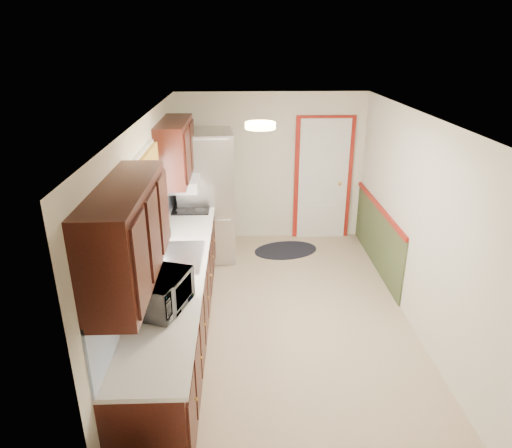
{
  "coord_description": "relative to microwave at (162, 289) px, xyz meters",
  "views": [
    {
      "loc": [
        -0.5,
        -4.68,
        3.15
      ],
      "look_at": [
        -0.33,
        0.22,
        1.15
      ],
      "focal_mm": 32.0,
      "sensor_mm": 36.0,
      "label": 1
    }
  ],
  "objects": [
    {
      "name": "room_shell",
      "position": [
        1.2,
        1.2,
        0.07
      ],
      "size": [
        3.2,
        5.2,
        2.52
      ],
      "color": "tan",
      "rests_on": "ground"
    },
    {
      "name": "kitchen_run",
      "position": [
        -0.04,
        0.91,
        -0.32
      ],
      "size": [
        0.63,
        4.0,
        2.2
      ],
      "color": "black",
      "rests_on": "ground"
    },
    {
      "name": "back_wall_trim",
      "position": [
        2.19,
        3.41,
        -0.24
      ],
      "size": [
        1.12,
        2.3,
        2.08
      ],
      "color": "maroon",
      "rests_on": "ground"
    },
    {
      "name": "ceiling_fixture",
      "position": [
        0.9,
        1.0,
        1.23
      ],
      "size": [
        0.3,
        0.3,
        0.06
      ],
      "primitive_type": "cylinder",
      "color": "#FFD88C",
      "rests_on": "room_shell"
    },
    {
      "name": "microwave",
      "position": [
        0.0,
        0.0,
        0.0
      ],
      "size": [
        0.47,
        0.63,
        0.38
      ],
      "primitive_type": "imported",
      "rotation": [
        0.0,
        0.0,
        1.26
      ],
      "color": "white",
      "rests_on": "kitchen_run"
    },
    {
      "name": "refrigerator",
      "position": [
        0.18,
        2.97,
        -0.16
      ],
      "size": [
        0.87,
        0.84,
        1.94
      ],
      "rotation": [
        0.0,
        0.0,
        0.08
      ],
      "color": "#B7B7BC",
      "rests_on": "ground"
    },
    {
      "name": "rug",
      "position": [
        1.41,
        3.1,
        -1.12
      ],
      "size": [
        1.14,
        0.87,
        0.01
      ],
      "primitive_type": "ellipsoid",
      "rotation": [
        0.0,
        0.0,
        0.23
      ],
      "color": "black",
      "rests_on": "ground"
    },
    {
      "name": "cooktop",
      "position": [
        0.01,
        2.58,
        -0.18
      ],
      "size": [
        0.51,
        0.61,
        0.02
      ],
      "primitive_type": "cube",
      "color": "black",
      "rests_on": "kitchen_run"
    }
  ]
}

